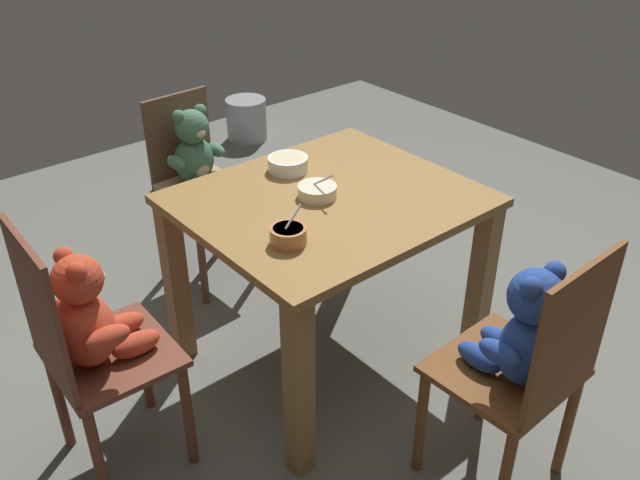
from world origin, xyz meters
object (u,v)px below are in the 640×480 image
object	(u,v)px
teddy_chair_near_left	(90,329)
porridge_bowl_cream_center	(317,191)
porridge_bowl_white_far_center	(288,164)
metal_pail	(247,119)
teddy_chair_far_center	(198,170)
dining_table	(328,232)
porridge_bowl_terracotta_near_left	(288,235)
teddy_chair_near_front	(525,346)

from	to	relation	value
teddy_chair_near_left	porridge_bowl_cream_center	world-z (taller)	teddy_chair_near_left
porridge_bowl_white_far_center	metal_pail	bearing A→B (deg)	60.60
teddy_chair_far_center	porridge_bowl_white_far_center	world-z (taller)	teddy_chair_far_center
dining_table	teddy_chair_far_center	xyz separation A→B (m)	(-0.06, 0.86, -0.04)
porridge_bowl_terracotta_near_left	metal_pail	size ratio (longest dim) A/B	0.44
teddy_chair_far_center	teddy_chair_near_front	bearing A→B (deg)	0.35
teddy_chair_far_center	porridge_bowl_white_far_center	size ratio (longest dim) A/B	5.60
teddy_chair_far_center	porridge_bowl_terracotta_near_left	world-z (taller)	teddy_chair_far_center
porridge_bowl_white_far_center	porridge_bowl_terracotta_near_left	bearing A→B (deg)	-127.57
dining_table	porridge_bowl_terracotta_near_left	size ratio (longest dim) A/B	7.94
metal_pail	teddy_chair_far_center	bearing A→B (deg)	-131.39
porridge_bowl_terracotta_near_left	teddy_chair_far_center	bearing A→B (deg)	75.86
porridge_bowl_terracotta_near_left	porridge_bowl_cream_center	bearing A→B (deg)	34.17
porridge_bowl_white_far_center	teddy_chair_far_center	bearing A→B (deg)	97.52
teddy_chair_near_front	dining_table	bearing A→B (deg)	0.56
porridge_bowl_cream_center	metal_pail	world-z (taller)	porridge_bowl_cream_center
teddy_chair_near_front	teddy_chair_near_left	world-z (taller)	teddy_chair_near_left
teddy_chair_near_front	porridge_bowl_white_far_center	world-z (taller)	teddy_chair_near_front
porridge_bowl_white_far_center	teddy_chair_near_left	bearing A→B (deg)	-166.93
metal_pail	porridge_bowl_terracotta_near_left	bearing A→B (deg)	-121.06
porridge_bowl_terracotta_near_left	teddy_chair_near_left	bearing A→B (deg)	160.85
porridge_bowl_terracotta_near_left	metal_pail	xyz separation A→B (m)	(1.39, 2.32, -0.64)
teddy_chair_near_front	porridge_bowl_cream_center	distance (m)	0.92
teddy_chair_far_center	metal_pail	size ratio (longest dim) A/B	3.04
dining_table	teddy_chair_near_front	bearing A→B (deg)	-87.83
porridge_bowl_cream_center	dining_table	bearing A→B (deg)	-36.66
teddy_chair_far_center	porridge_bowl_cream_center	distance (m)	0.86
porridge_bowl_cream_center	porridge_bowl_white_far_center	world-z (taller)	porridge_bowl_cream_center
teddy_chair_far_center	porridge_bowl_white_far_center	distance (m)	0.63
teddy_chair_near_front	porridge_bowl_terracotta_near_left	world-z (taller)	teddy_chair_near_front
teddy_chair_near_front	porridge_bowl_terracotta_near_left	bearing A→B (deg)	24.68
dining_table	porridge_bowl_terracotta_near_left	bearing A→B (deg)	-152.25
dining_table	metal_pail	distance (m)	2.45
teddy_chair_far_center	porridge_bowl_cream_center	bearing A→B (deg)	-1.05
porridge_bowl_white_far_center	porridge_bowl_terracotta_near_left	xyz separation A→B (m)	(-0.34, -0.44, 0.00)
porridge_bowl_terracotta_near_left	dining_table	bearing A→B (deg)	27.75
dining_table	teddy_chair_near_left	xyz separation A→B (m)	(-0.94, 0.05, -0.02)
dining_table	porridge_bowl_cream_center	xyz separation A→B (m)	(-0.03, 0.03, 0.17)
dining_table	porridge_bowl_white_far_center	bearing A→B (deg)	85.54
porridge_bowl_cream_center	teddy_chair_near_left	bearing A→B (deg)	178.46
teddy_chair_far_center	porridge_bowl_terracotta_near_left	bearing A→B (deg)	-16.75
teddy_chair_near_left	teddy_chair_far_center	xyz separation A→B (m)	(0.88, 0.81, -0.01)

